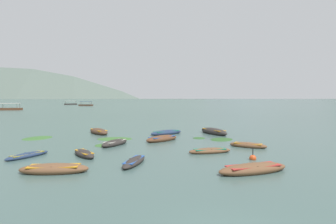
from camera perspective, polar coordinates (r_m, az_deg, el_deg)
The scene contains 25 objects.
ground_plane at distance 1506.90m, azimuth 1.52°, elevation 2.97°, with size 6000.00×6000.00×0.00m, color #425B56.
mountain_1 at distance 1881.37m, azimuth -20.51°, elevation 12.06°, with size 1838.31×1838.31×605.06m, color #56665B.
mountain_2 at distance 2013.14m, azimuth -3.52°, elevation 8.38°, with size 1504.58×1504.58×377.30m, color #56665B.
mountain_3 at distance 1605.71m, azimuth 15.10°, elevation 6.35°, with size 660.18×660.18×194.70m, color slate.
rowboat_0 at distance 30.42m, azimuth -0.37°, elevation -4.51°, with size 4.13×3.69×0.61m.
rowboat_1 at distance 25.80m, azimuth -1.33°, elevation -5.83°, with size 3.62×3.61×0.70m.
rowboat_2 at distance 21.39m, azimuth -28.30°, elevation -8.32°, with size 2.19×3.25×0.41m.
rowboat_3 at distance 20.60m, azimuth 9.12°, elevation -8.36°, with size 3.57×1.92×0.47m.
rowboat_4 at distance 32.09m, azimuth -14.86°, elevation -4.14°, with size 3.65×4.20×0.75m.
rowboat_5 at distance 17.17m, azimuth -7.41°, elevation -10.67°, with size 1.54×3.46×0.47m.
rowboat_6 at distance 23.99m, azimuth -11.54°, elevation -6.64°, with size 2.40×3.53×0.62m.
rowboat_7 at distance 31.22m, azimuth 9.94°, elevation -4.23°, with size 3.41×4.73×0.85m.
rowboat_8 at distance 16.47m, azimuth -23.59°, elevation -11.32°, with size 3.96×1.61×0.64m.
rowboat_9 at distance 23.63m, azimuth 17.03°, elevation -6.93°, with size 3.27×2.35×0.52m.
rowboat_10 at distance 20.18m, azimuth -17.80°, elevation -8.65°, with size 2.63×2.93×0.54m.
rowboat_11 at distance 15.93m, azimuth 18.07°, elevation -11.70°, with size 4.58×2.74×0.65m.
ferry_0 at distance 104.95m, azimuth -31.20°, elevation 0.61°, with size 7.62×3.98×2.54m.
ferry_1 at distance 142.62m, azimuth -17.47°, elevation 1.47°, with size 7.40×3.42×2.54m.
ferry_2 at distance 168.30m, azimuth -20.45°, elevation 1.64°, with size 7.92×5.18×2.54m.
mooring_buoy at distance 19.08m, azimuth 17.99°, elevation -9.54°, with size 0.47×0.47×0.96m.
weed_patch_0 at distance 27.70m, azimuth 6.76°, elevation -5.69°, with size 1.29×1.36×0.14m, color #2D5628.
weed_patch_1 at distance 27.55m, azimuth -11.54°, elevation -5.78°, with size 3.57×2.48×0.14m, color #38662D.
weed_patch_3 at distance 24.13m, azimuth -14.18°, elevation -7.08°, with size 1.61×1.26×0.14m, color #38662D.
weed_patch_4 at distance 30.74m, azimuth -26.54°, elevation -5.12°, with size 3.19×2.54×0.14m, color #38662D.
weed_patch_5 at distance 27.19m, azimuth 11.58°, elevation -5.90°, with size 2.10×2.67×0.14m, color #2D5628.
Camera 1 is at (-1.60, -6.89, 4.24)m, focal length 27.97 mm.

